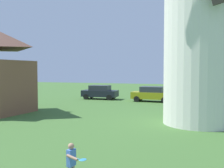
% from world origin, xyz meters
% --- Properties ---
extents(windmill, '(8.24, 5.00, 14.74)m').
position_xyz_m(windmill, '(2.38, 14.29, 7.13)').
color(windmill, silver).
rests_on(windmill, ground_plane).
extents(player_far, '(0.70, 0.60, 1.21)m').
position_xyz_m(player_far, '(-0.99, 4.06, 0.68)').
color(player_far, '#9E937F').
rests_on(player_far, ground_plane).
extents(parked_car_black, '(4.01, 1.96, 1.56)m').
position_xyz_m(parked_car_black, '(-8.31, 25.28, 0.81)').
color(parked_car_black, '#1E232D').
rests_on(parked_car_black, ground_plane).
extents(parked_car_mustard, '(4.21, 2.00, 1.56)m').
position_xyz_m(parked_car_mustard, '(-2.32, 24.77, 0.81)').
color(parked_car_mustard, '#999919').
rests_on(parked_car_mustard, ground_plane).
extents(parked_car_cream, '(4.22, 2.09, 1.56)m').
position_xyz_m(parked_car_cream, '(4.44, 25.06, 0.81)').
color(parked_car_cream, silver).
rests_on(parked_car_cream, ground_plane).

